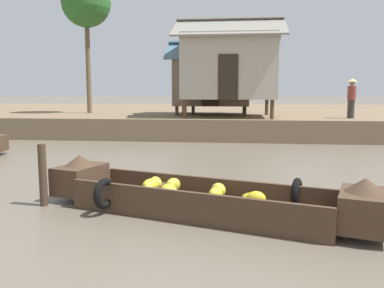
{
  "coord_description": "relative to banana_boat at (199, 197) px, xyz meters",
  "views": [
    {
      "loc": [
        1.0,
        -0.59,
        2.03
      ],
      "look_at": [
        0.07,
        7.47,
        0.97
      ],
      "focal_mm": 37.6,
      "sensor_mm": 36.0,
      "label": 1
    }
  ],
  "objects": [
    {
      "name": "ground_plane",
      "position": [
        -0.38,
        4.14,
        -0.29
      ],
      "size": [
        300.0,
        300.0,
        0.0
      ],
      "primitive_type": "plane",
      "color": "#665B4C"
    },
    {
      "name": "riverbank_strip",
      "position": [
        -0.38,
        19.42,
        0.16
      ],
      "size": [
        160.0,
        20.0,
        0.91
      ],
      "primitive_type": "cube",
      "color": "#756047",
      "rests_on": "ground"
    },
    {
      "name": "banana_boat",
      "position": [
        0.0,
        0.0,
        0.0
      ],
      "size": [
        5.66,
        2.63,
        0.84
      ],
      "color": "#473323",
      "rests_on": "ground"
    },
    {
      "name": "stilt_house_mid_left",
      "position": [
        -0.67,
        13.4,
        2.31
      ],
      "size": [
        4.27,
        3.17,
        3.55
      ],
      "color": "#4C3826",
      "rests_on": "riverbank_strip"
    },
    {
      "name": "stilt_house_mid_right",
      "position": [
        0.19,
        11.64,
        2.84
      ],
      "size": [
        4.67,
        4.01,
        4.31
      ],
      "color": "#4C3826",
      "rests_on": "riverbank_strip"
    },
    {
      "name": "palm_tree_near",
      "position": [
        -7.11,
        13.83,
        6.16
      ],
      "size": [
        2.49,
        2.49,
        6.84
      ],
      "color": "brown",
      "rests_on": "riverbank_strip"
    },
    {
      "name": "vendor_person",
      "position": [
        5.3,
        11.03,
        1.55
      ],
      "size": [
        0.44,
        0.44,
        1.66
      ],
      "color": "#332D28",
      "rests_on": "riverbank_strip"
    },
    {
      "name": "mooring_post",
      "position": [
        -2.82,
        0.19,
        0.27
      ],
      "size": [
        0.14,
        0.14,
        1.11
      ],
      "primitive_type": "cylinder",
      "color": "#423323",
      "rests_on": "ground"
    }
  ]
}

